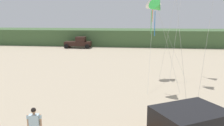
% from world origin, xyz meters
% --- Properties ---
extents(dune_ridge, '(90.00, 9.88, 2.99)m').
position_xyz_m(dune_ridge, '(4.87, 42.17, 1.50)').
color(dune_ridge, '#426038').
rests_on(dune_ridge, ground_plane).
extents(person_watching, '(0.61, 0.37, 1.67)m').
position_xyz_m(person_watching, '(-3.19, 3.74, 0.94)').
color(person_watching, tan).
rests_on(person_watching, ground_plane).
extents(distant_pickup, '(4.68, 2.55, 1.98)m').
position_xyz_m(distant_pickup, '(-10.01, 35.34, 0.94)').
color(distant_pickup, black).
rests_on(distant_pickup, ground_plane).
extents(kite_blue_swept, '(2.50, 2.00, 6.74)m').
position_xyz_m(kite_blue_swept, '(2.19, 12.76, 6.03)').
color(kite_blue_swept, green).
rests_on(kite_blue_swept, ground_plane).
extents(kite_green_box, '(1.54, 6.57, 6.97)m').
position_xyz_m(kite_green_box, '(2.06, 16.73, 6.21)').
color(kite_green_box, white).
rests_on(kite_green_box, ground_plane).
extents(kite_pink_ribbon, '(3.44, 3.90, 7.33)m').
position_xyz_m(kite_pink_ribbon, '(2.17, 17.37, 6.60)').
color(kite_pink_ribbon, white).
rests_on(kite_pink_ribbon, ground_plane).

